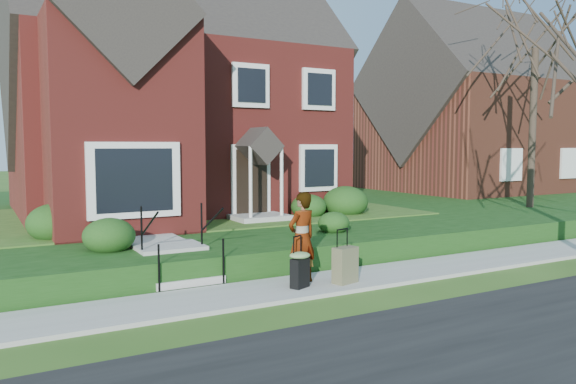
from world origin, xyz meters
TOP-DOWN VIEW (x-y plane):
  - ground at (0.00, 0.00)m, footprint 120.00×120.00m
  - street at (0.00, -5.00)m, footprint 60.00×6.00m
  - sidewalk at (0.00, 0.00)m, footprint 60.00×1.60m
  - terrace at (4.00, 10.90)m, footprint 44.00×20.00m
  - walkway at (-2.50, 5.00)m, footprint 1.20×6.00m
  - main_house at (-0.21, 9.61)m, footprint 10.40×10.20m
  - neighbour_house at (16.00, 11.00)m, footprint 9.40×8.00m
  - front_steps at (-2.50, 1.84)m, footprint 1.40×2.02m
  - foundation_shrubs at (0.19, 4.80)m, footprint 10.19×4.03m
  - woman at (-0.45, 0.15)m, footprint 0.74×0.56m
  - suitcase_black at (-0.70, -0.18)m, footprint 0.52×0.48m
  - suitcase_olive at (0.28, -0.30)m, footprint 0.55×0.39m
  - tree_gap at (11.37, 3.95)m, footprint 6.19×6.19m

SIDE VIEW (x-z plane):
  - ground at x=0.00m, z-range 0.00..0.00m
  - street at x=0.00m, z-range 0.00..0.01m
  - sidewalk at x=0.00m, z-range 0.00..0.08m
  - terrace at x=4.00m, z-range 0.00..0.60m
  - suitcase_olive at x=0.28m, z-range -0.10..0.99m
  - suitcase_black at x=-0.70m, z-range -0.03..0.98m
  - front_steps at x=-2.50m, z-range -0.28..1.22m
  - walkway at x=-2.50m, z-range 0.60..0.66m
  - woman at x=-0.45m, z-range 0.08..1.90m
  - foundation_shrubs at x=0.19m, z-range 0.53..1.55m
  - neighbour_house at x=16.00m, z-range 0.65..9.85m
  - main_house at x=-0.21m, z-range 0.56..9.96m
  - tree_gap at x=11.37m, z-range 2.36..11.20m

